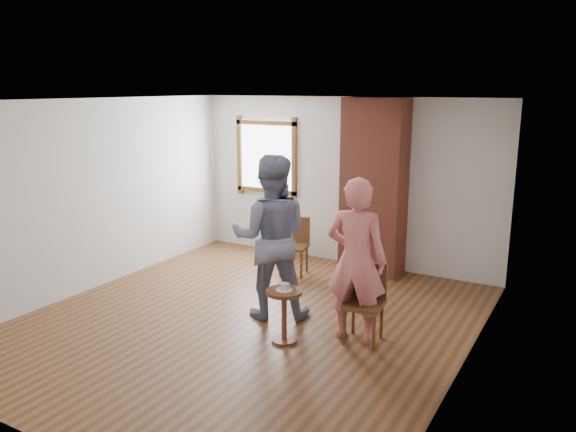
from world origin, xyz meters
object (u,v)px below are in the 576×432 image
(stoneware_crock, at_px, (277,243))
(side_table, at_px, (284,307))
(person_pink, at_px, (356,260))
(dining_chair_left, at_px, (295,242))
(dining_chair_right, at_px, (366,298))
(man, at_px, (271,237))

(stoneware_crock, distance_m, side_table, 3.14)
(side_table, bearing_deg, person_pink, 34.81)
(dining_chair_left, height_order, person_pink, person_pink)
(person_pink, bearing_deg, dining_chair_right, -160.13)
(side_table, xyz_separation_m, person_pink, (0.64, 0.45, 0.51))
(dining_chair_right, relative_size, man, 0.44)
(dining_chair_right, bearing_deg, side_table, -152.37)
(side_table, bearing_deg, stoneware_crock, 122.38)
(dining_chair_right, relative_size, person_pink, 0.47)
(dining_chair_right, distance_m, man, 1.36)
(dining_chair_right, distance_m, person_pink, 0.45)
(dining_chair_right, bearing_deg, dining_chair_left, 131.72)
(dining_chair_left, distance_m, dining_chair_right, 2.41)
(stoneware_crock, bearing_deg, man, -60.77)
(stoneware_crock, relative_size, dining_chair_left, 0.59)
(side_table, relative_size, man, 0.30)
(dining_chair_left, xyz_separation_m, dining_chair_right, (1.79, -1.62, 0.01))
(person_pink, bearing_deg, dining_chair_left, -51.97)
(stoneware_crock, height_order, person_pink, person_pink)
(side_table, distance_m, man, 0.97)
(stoneware_crock, height_order, dining_chair_left, dining_chair_left)
(stoneware_crock, relative_size, side_table, 0.83)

